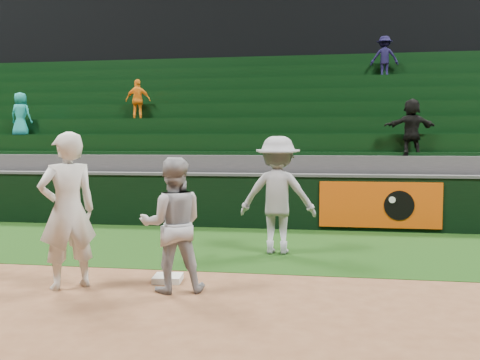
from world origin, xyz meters
name	(u,v)px	position (x,y,z in m)	size (l,w,h in m)	color
ground	(186,288)	(0.00, 0.00, 0.00)	(70.00, 70.00, 0.00)	brown
foul_grass	(227,245)	(0.00, 3.00, 0.00)	(36.00, 4.20, 0.01)	black
upper_deck	(286,52)	(0.00, 17.45, 6.00)	(40.00, 12.00, 12.00)	black
first_base	(168,278)	(-0.34, 0.28, 0.04)	(0.39, 0.39, 0.09)	white
first_baseman	(67,211)	(-1.55, -0.26, 1.05)	(0.76, 0.50, 2.09)	silver
baserunner	(173,225)	(-0.13, -0.17, 0.88)	(0.86, 0.67, 1.76)	#9D9FA7
base_coach	(278,195)	(1.01, 2.42, 1.04)	(1.33, 0.76, 2.05)	#8F929B
field_wall	(246,200)	(0.03, 5.20, 0.63)	(36.00, 0.45, 1.25)	black
stadium_seating	(264,151)	(0.00, 8.97, 1.70)	(36.00, 5.95, 5.19)	#39393C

